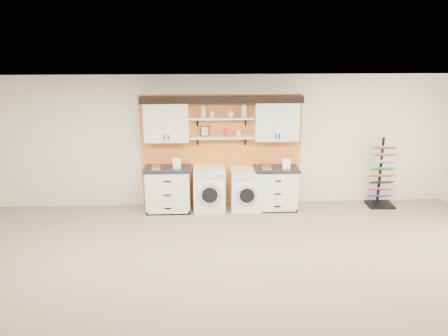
{
  "coord_description": "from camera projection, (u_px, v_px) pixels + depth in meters",
  "views": [
    {
      "loc": [
        -0.42,
        -5.06,
        3.44
      ],
      "look_at": [
        -0.03,
        2.3,
        1.3
      ],
      "focal_mm": 35.0,
      "sensor_mm": 36.0,
      "label": 1
    }
  ],
  "objects": [
    {
      "name": "soap_bottle_b",
      "position": [
        212.0,
        114.0,
        8.9
      ],
      "size": [
        0.09,
        0.09,
        0.17
      ],
      "primitive_type": "imported",
      "rotation": [
        0.0,
        0.0,
        -0.26
      ],
      "color": "silver",
      "rests_on": "shelf_upper"
    },
    {
      "name": "shelf_upper",
      "position": [
        222.0,
        118.0,
        8.93
      ],
      "size": [
        1.32,
        0.28,
        0.03
      ],
      "primitive_type": "cube",
      "color": "white",
      "rests_on": "wall_back"
    },
    {
      "name": "wall_back",
      "position": [
        221.0,
        141.0,
        9.27
      ],
      "size": [
        10.0,
        0.0,
        10.0
      ],
      "primitive_type": "plane",
      "rotation": [
        1.57,
        0.0,
        0.0
      ],
      "color": "beige",
      "rests_on": "floor"
    },
    {
      "name": "ceiling",
      "position": [
        237.0,
        99.0,
        5.05
      ],
      "size": [
        10.0,
        10.0,
        0.0
      ],
      "primitive_type": "plane",
      "rotation": [
        3.14,
        0.0,
        0.0
      ],
      "color": "white",
      "rests_on": "wall_back"
    },
    {
      "name": "base_cabinet_left",
      "position": [
        168.0,
        189.0,
        9.13
      ],
      "size": [
        0.96,
        0.66,
        0.94
      ],
      "color": "white",
      "rests_on": "floor"
    },
    {
      "name": "canister_cream",
      "position": [
        239.0,
        133.0,
        9.04
      ],
      "size": [
        0.1,
        0.1,
        0.14
      ],
      "primitive_type": "cylinder",
      "color": "silver",
      "rests_on": "shelf_lower"
    },
    {
      "name": "accent_panel",
      "position": [
        221.0,
        151.0,
        9.3
      ],
      "size": [
        3.4,
        0.07,
        2.4
      ],
      "primitive_type": "cube",
      "color": "orange",
      "rests_on": "wall_back"
    },
    {
      "name": "crown_molding",
      "position": [
        222.0,
        99.0,
        8.84
      ],
      "size": [
        3.3,
        0.41,
        0.13
      ],
      "color": "black",
      "rests_on": "wall_back"
    },
    {
      "name": "washer",
      "position": [
        209.0,
        189.0,
        9.18
      ],
      "size": [
        0.65,
        0.71,
        0.91
      ],
      "color": "white",
      "rests_on": "floor"
    },
    {
      "name": "picture_frame",
      "position": [
        205.0,
        131.0,
        9.04
      ],
      "size": [
        0.18,
        0.02,
        0.22
      ],
      "color": "black",
      "rests_on": "shelf_lower"
    },
    {
      "name": "dryer",
      "position": [
        245.0,
        190.0,
        9.22
      ],
      "size": [
        0.62,
        0.71,
        0.86
      ],
      "color": "white",
      "rests_on": "floor"
    },
    {
      "name": "shelf_lower",
      "position": [
        222.0,
        137.0,
        9.05
      ],
      "size": [
        1.32,
        0.28,
        0.03
      ],
      "primitive_type": "cube",
      "color": "white",
      "rests_on": "wall_back"
    },
    {
      "name": "upper_cabinet_left",
      "position": [
        166.0,
        121.0,
        8.89
      ],
      "size": [
        0.9,
        0.35,
        0.84
      ],
      "color": "white",
      "rests_on": "wall_back"
    },
    {
      "name": "floor",
      "position": [
        235.0,
        309.0,
        5.83
      ],
      "size": [
        10.0,
        10.0,
        0.0
      ],
      "primitive_type": "plane",
      "color": "#89735C",
      "rests_on": "ground"
    },
    {
      "name": "sample_rack",
      "position": [
        381.0,
        184.0,
        9.39
      ],
      "size": [
        0.56,
        0.47,
        1.49
      ],
      "rotation": [
        0.0,
        0.0,
        -0.04
      ],
      "color": "black",
      "rests_on": "floor"
    },
    {
      "name": "soap_bottle_c",
      "position": [
        231.0,
        113.0,
        8.92
      ],
      "size": [
        0.18,
        0.18,
        0.17
      ],
      "primitive_type": "imported",
      "rotation": [
        0.0,
        0.0,
        1.1
      ],
      "color": "silver",
      "rests_on": "shelf_upper"
    },
    {
      "name": "base_cabinet_right",
      "position": [
        275.0,
        188.0,
        9.25
      ],
      "size": [
        0.92,
        0.66,
        0.9
      ],
      "color": "white",
      "rests_on": "floor"
    },
    {
      "name": "canister_red",
      "position": [
        227.0,
        133.0,
        9.03
      ],
      "size": [
        0.11,
        0.11,
        0.16
      ],
      "primitive_type": "cylinder",
      "color": "red",
      "rests_on": "shelf_lower"
    },
    {
      "name": "soap_bottle_d",
      "position": [
        244.0,
        109.0,
        8.91
      ],
      "size": [
        0.18,
        0.18,
        0.34
      ],
      "primitive_type": "imported",
      "rotation": [
        0.0,
        0.0,
        2.22
      ],
      "color": "silver",
      "rests_on": "shelf_upper"
    },
    {
      "name": "upper_cabinet_right",
      "position": [
        276.0,
        120.0,
        9.0
      ],
      "size": [
        0.9,
        0.35,
        0.84
      ],
      "color": "white",
      "rests_on": "wall_back"
    },
    {
      "name": "soap_bottle_a",
      "position": [
        203.0,
        111.0,
        8.87
      ],
      "size": [
        0.14,
        0.14,
        0.28
      ],
      "primitive_type": "imported",
      "rotation": [
        0.0,
        0.0,
        -1.26
      ],
      "color": "silver",
      "rests_on": "shelf_upper"
    }
  ]
}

